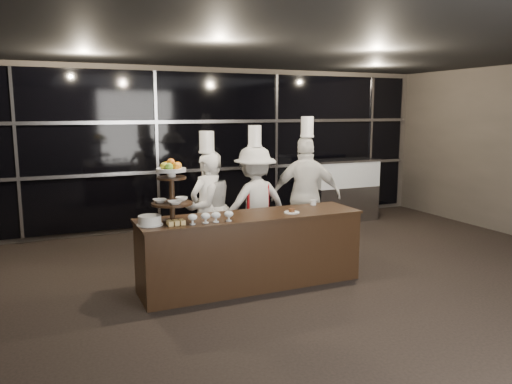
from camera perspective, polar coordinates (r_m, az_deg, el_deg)
name	(u,v)px	position (r m, az deg, el deg)	size (l,w,h in m)	color
room	(383,181)	(5.22, 14.33, 1.22)	(10.00, 10.00, 10.00)	black
window_wall	(219,148)	(9.57, -4.24, 5.08)	(8.60, 0.10, 2.80)	black
buffet_counter	(251,250)	(6.34, -0.56, -6.64)	(2.84, 0.74, 0.92)	black
display_stand	(172,187)	(5.84, -9.62, 0.62)	(0.48, 0.48, 0.74)	black
compotes	(211,216)	(5.80, -5.19, -2.73)	(0.55, 0.11, 0.12)	silver
layer_cake	(150,220)	(5.80, -12.05, -3.20)	(0.30, 0.30, 0.11)	white
pastry_squares	(176,223)	(5.75, -9.13, -3.47)	(0.20, 0.13, 0.05)	#D8B569
small_plate	(292,212)	(6.36, 4.10, -2.26)	(0.20, 0.20, 0.05)	white
chef_cup	(313,202)	(6.91, 6.57, -1.20)	(0.08, 0.08, 0.07)	white
display_case	(343,187)	(10.18, 9.90, 0.60)	(1.38, 0.60, 1.24)	#A5A5AA
chef_a	(207,207)	(7.18, -5.62, -1.69)	(0.71, 0.62, 1.92)	white
chef_b	(209,206)	(7.32, -5.45, -1.63)	(0.93, 0.82, 1.92)	silver
chef_c	(255,203)	(7.33, -0.14, -1.29)	(1.16, 0.75, 2.00)	silver
chef_d	(306,195)	(7.68, 5.74, -0.35)	(1.16, 0.80, 2.12)	white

